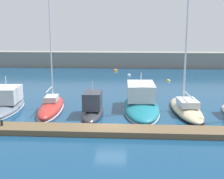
{
  "coord_description": "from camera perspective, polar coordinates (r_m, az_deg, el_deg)",
  "views": [
    {
      "loc": [
        1.53,
        -22.68,
        7.74
      ],
      "look_at": [
        -0.24,
        5.05,
        2.07
      ],
      "focal_mm": 48.18,
      "sensor_mm": 36.0,
      "label": 1
    }
  ],
  "objects": [
    {
      "name": "mooring_buoy_orange",
      "position": [
        55.74,
        0.64,
        3.55
      ],
      "size": [
        0.76,
        0.76,
        0.76
      ],
      "primitive_type": "sphere",
      "color": "orange",
      "rests_on": "ground_plane"
    },
    {
      "name": "sailboat_sand_sixth",
      "position": [
        29.01,
        13.85,
        -3.42
      ],
      "size": [
        2.91,
        9.01,
        14.0
      ],
      "rotation": [
        0.0,
        0.0,
        1.63
      ],
      "color": "beige",
      "rests_on": "ground_plane"
    },
    {
      "name": "sailboat_red_third",
      "position": [
        29.51,
        -11.45,
        -3.17
      ],
      "size": [
        2.66,
        8.23,
        12.54
      ],
      "rotation": [
        0.0,
        0.0,
        1.65
      ],
      "color": "#B72D28",
      "rests_on": "ground_plane"
    },
    {
      "name": "mooring_buoy_yellow",
      "position": [
        45.69,
        10.66,
        1.58
      ],
      "size": [
        0.57,
        0.57,
        0.57
      ],
      "primitive_type": "sphere",
      "color": "yellow",
      "rests_on": "ground_plane"
    },
    {
      "name": "motorboat_slate_second",
      "position": [
        30.96,
        -19.31,
        -2.4
      ],
      "size": [
        3.33,
        8.11,
        3.55
      ],
      "rotation": [
        0.0,
        0.0,
        1.66
      ],
      "color": "slate",
      "rests_on": "ground_plane"
    },
    {
      "name": "ground_plane",
      "position": [
        24.01,
        -0.19,
        -7.28
      ],
      "size": [
        120.0,
        120.0,
        0.0
      ],
      "primitive_type": "plane",
      "color": "navy"
    },
    {
      "name": "dock_bollard",
      "position": [
        24.61,
        -20.19,
        -5.95
      ],
      "size": [
        0.2,
        0.2,
        0.44
      ],
      "primitive_type": "cylinder",
      "color": "black",
      "rests_on": "dock_pier"
    },
    {
      "name": "mooring_buoy_white",
      "position": [
        50.48,
        3.23,
        2.69
      ],
      "size": [
        0.57,
        0.57,
        0.57
      ],
      "primitive_type": "sphere",
      "color": "white",
      "rests_on": "ground_plane"
    },
    {
      "name": "dock_pier",
      "position": [
        22.75,
        -0.41,
        -7.79
      ],
      "size": [
        38.47,
        2.04,
        0.43
      ],
      "primitive_type": "cube",
      "color": "brown",
      "rests_on": "ground_plane"
    },
    {
      "name": "motorboat_teal_fifth",
      "position": [
        29.49,
        5.52,
        -2.38
      ],
      "size": [
        3.69,
        10.35,
        3.84
      ],
      "rotation": [
        0.0,
        0.0,
        1.6
      ],
      "color": "#19707F",
      "rests_on": "ground_plane"
    },
    {
      "name": "breakwater_seawall",
      "position": [
        61.48,
        2.23,
        5.72
      ],
      "size": [
        108.0,
        3.75,
        3.05
      ],
      "primitive_type": "cube",
      "color": "gray",
      "rests_on": "ground_plane"
    },
    {
      "name": "motorboat_charcoal_fourth",
      "position": [
        27.46,
        -3.63,
        -3.5
      ],
      "size": [
        1.95,
        6.43,
        3.52
      ],
      "rotation": [
        0.0,
        0.0,
        1.59
      ],
      "color": "#2D2D33",
      "rests_on": "ground_plane"
    }
  ]
}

